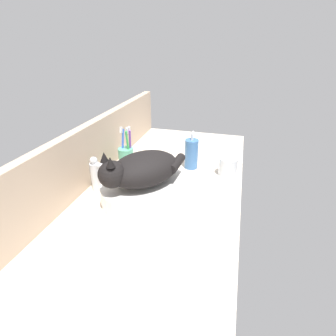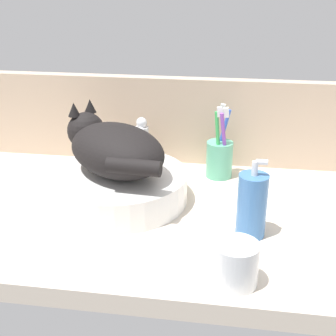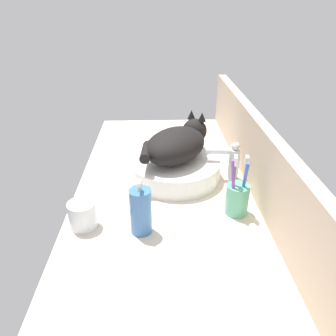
% 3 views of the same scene
% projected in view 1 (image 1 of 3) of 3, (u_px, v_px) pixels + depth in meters
% --- Properties ---
extents(ground_plane, '(1.38, 0.61, 0.04)m').
position_uv_depth(ground_plane, '(160.00, 192.00, 1.02)').
color(ground_plane, beige).
extents(backsplash_panel, '(1.38, 0.04, 0.23)m').
position_uv_depth(backsplash_panel, '(90.00, 153.00, 1.03)').
color(backsplash_panel, tan).
rests_on(backsplash_panel, ground_plane).
extents(sink_basin, '(0.31, 0.31, 0.07)m').
position_uv_depth(sink_basin, '(146.00, 191.00, 0.92)').
color(sink_basin, white).
rests_on(sink_basin, ground_plane).
extents(cat, '(0.30, 0.29, 0.14)m').
position_uv_depth(cat, '(141.00, 169.00, 0.87)').
color(cat, black).
rests_on(cat, sink_basin).
extents(faucet, '(0.04, 0.12, 0.14)m').
position_uv_depth(faucet, '(98.00, 173.00, 0.96)').
color(faucet, silver).
rests_on(faucet, ground_plane).
extents(soap_dispenser, '(0.06, 0.06, 0.16)m').
position_uv_depth(soap_dispenser, '(191.00, 154.00, 1.14)').
color(soap_dispenser, '#3F72B2').
rests_on(soap_dispenser, ground_plane).
extents(toothbrush_cup, '(0.07, 0.07, 0.19)m').
position_uv_depth(toothbrush_cup, '(126.00, 157.00, 1.14)').
color(toothbrush_cup, '#5BB28E').
rests_on(toothbrush_cup, ground_plane).
extents(water_glass, '(0.08, 0.08, 0.08)m').
position_uv_depth(water_glass, '(228.00, 167.00, 1.09)').
color(water_glass, white).
rests_on(water_glass, ground_plane).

